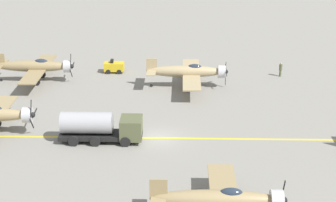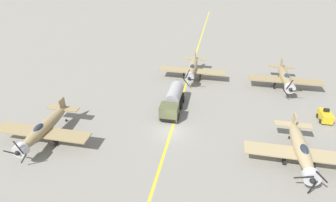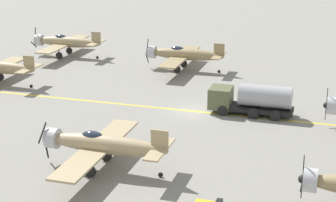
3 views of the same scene
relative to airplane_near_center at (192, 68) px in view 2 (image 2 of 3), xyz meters
The scene contains 8 objects.
ground_plane 17.06m from the airplane_near_center, 87.63° to the left, with size 400.00×400.00×0.00m, color gray.
taxiway_stripe 17.06m from the airplane_near_center, 87.63° to the left, with size 0.30×160.00×0.01m, color yellow.
airplane_near_center is the anchor object (origin of this frame).
airplane_mid_right 27.06m from the airplane_near_center, 54.99° to the left, with size 12.00×9.98×3.68m.
airplane_mid_left 24.64m from the airplane_near_center, 125.32° to the left, with size 12.00×9.98×3.65m.
airplane_near_left 15.95m from the airplane_near_center, behind, with size 12.00×9.98×3.71m.
fuel_tanker 11.64m from the airplane_near_center, 82.63° to the left, with size 2.67×8.00×2.98m.
tow_tractor 22.40m from the airplane_near_center, 152.58° to the left, with size 1.57×2.60×1.79m.
Camera 2 is at (-5.10, 27.55, 20.76)m, focal length 28.00 mm.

